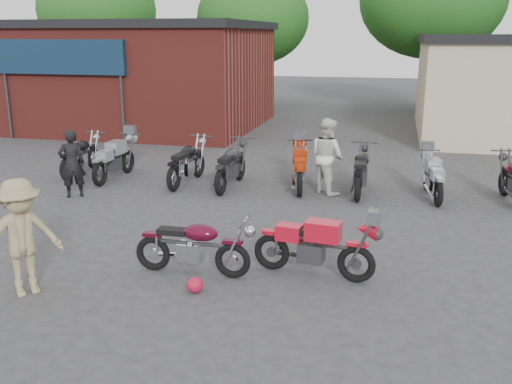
% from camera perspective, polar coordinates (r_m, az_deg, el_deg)
% --- Properties ---
extents(ground, '(90.00, 90.00, 0.00)m').
position_cam_1_polar(ground, '(9.58, -3.13, -7.64)').
color(ground, '#303032').
extents(brick_building, '(12.00, 8.00, 4.00)m').
position_cam_1_polar(brick_building, '(25.30, -13.84, 11.06)').
color(brick_building, maroon).
rests_on(brick_building, ground).
extents(tree_0, '(6.56, 6.56, 8.20)m').
position_cam_1_polar(tree_0, '(34.65, -15.45, 15.51)').
color(tree_0, '#134913').
rests_on(tree_0, ground).
extents(tree_1, '(5.92, 5.92, 7.40)m').
position_cam_1_polar(tree_1, '(31.35, -0.29, 15.37)').
color(tree_1, '#134913').
rests_on(tree_1, ground).
extents(tree_2, '(7.04, 7.04, 8.80)m').
position_cam_1_polar(tree_2, '(30.46, 17.06, 16.04)').
color(tree_2, '#134913').
rests_on(tree_2, ground).
extents(vintage_motorcycle, '(1.87, 0.63, 1.08)m').
position_cam_1_polar(vintage_motorcycle, '(9.21, -6.21, -5.06)').
color(vintage_motorcycle, '#46081A').
rests_on(vintage_motorcycle, ground).
extents(sportbike, '(2.00, 0.90, 1.12)m').
position_cam_1_polar(sportbike, '(9.13, 5.99, -5.11)').
color(sportbike, red).
rests_on(sportbike, ground).
extents(helmet, '(0.29, 0.29, 0.24)m').
position_cam_1_polar(helmet, '(8.74, -6.14, -9.21)').
color(helmet, '#A6112D').
rests_on(helmet, ground).
extents(person_dark, '(0.71, 0.66, 1.63)m').
position_cam_1_polar(person_dark, '(14.17, -17.93, 2.74)').
color(person_dark, black).
rests_on(person_dark, ground).
extents(person_light, '(1.14, 1.11, 1.84)m').
position_cam_1_polar(person_light, '(13.91, 7.11, 3.59)').
color(person_light, silver).
rests_on(person_light, ground).
extents(person_tan, '(1.25, 1.30, 1.77)m').
position_cam_1_polar(person_tan, '(9.04, -22.37, -4.25)').
color(person_tan, '#95845C').
rests_on(person_tan, ground).
extents(row_bike_0, '(0.71, 2.01, 1.16)m').
position_cam_1_polar(row_bike_0, '(16.54, -17.15, 3.71)').
color(row_bike_0, black).
rests_on(row_bike_0, ground).
extents(row_bike_1, '(0.75, 2.10, 1.21)m').
position_cam_1_polar(row_bike_1, '(15.70, -13.98, 3.43)').
color(row_bike_1, gray).
rests_on(row_bike_1, ground).
extents(row_bike_2, '(0.84, 2.17, 1.24)m').
position_cam_1_polar(row_bike_2, '(14.86, -6.91, 3.16)').
color(row_bike_2, black).
rests_on(row_bike_2, ground).
extents(row_bike_3, '(0.78, 2.17, 1.25)m').
position_cam_1_polar(row_bike_3, '(14.42, -2.50, 2.91)').
color(row_bike_3, '#242426').
rests_on(row_bike_3, ground).
extents(row_bike_4, '(1.04, 2.17, 1.21)m').
position_cam_1_polar(row_bike_4, '(14.32, 4.39, 2.71)').
color(row_bike_4, '#A12B0D').
rests_on(row_bike_4, ground).
extents(row_bike_5, '(0.72, 2.13, 1.23)m').
position_cam_1_polar(row_bike_5, '(14.08, 10.48, 2.32)').
color(row_bike_5, black).
rests_on(row_bike_5, ground).
extents(row_bike_6, '(0.89, 1.99, 1.11)m').
position_cam_1_polar(row_bike_6, '(14.08, 17.29, 1.63)').
color(row_bike_6, gray).
rests_on(row_bike_6, ground).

